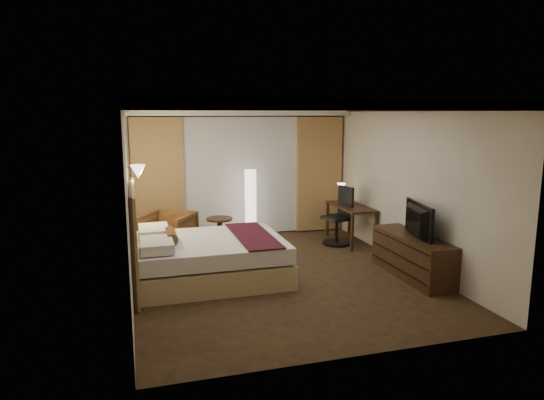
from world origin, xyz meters
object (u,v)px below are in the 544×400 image
object	(u,v)px
office_chair	(337,216)
dresser	(412,256)
armchair	(168,231)
floor_lamp	(251,205)
desk	(351,224)
bed	(211,258)
television	(413,218)
side_table	(220,232)

from	to	relation	value
office_chair	dresser	bearing A→B (deg)	-95.04
armchair	floor_lamp	distance (m)	1.78
desk	dresser	world-z (taller)	desk
bed	television	xyz separation A→B (m)	(3.04, -0.77, 0.63)
armchair	desk	xyz separation A→B (m)	(3.55, -0.20, -0.05)
side_table	dresser	xyz separation A→B (m)	(2.60, -2.61, 0.05)
side_table	desk	world-z (taller)	desk
bed	armchair	bearing A→B (deg)	108.71
floor_lamp	television	world-z (taller)	floor_lamp
dresser	television	size ratio (longest dim) A/B	1.67
armchair	dresser	size ratio (longest dim) A/B	0.50
bed	desk	bearing A→B (deg)	24.40
television	floor_lamp	bearing A→B (deg)	45.14
side_table	television	distance (m)	3.73
side_table	office_chair	size ratio (longest dim) A/B	0.49
desk	floor_lamp	bearing A→B (deg)	159.27
bed	television	size ratio (longest dim) A/B	2.20
office_chair	side_table	bearing A→B (deg)	151.68
side_table	desk	bearing A→B (deg)	-10.45
side_table	office_chair	xyz separation A→B (m)	(2.23, -0.52, 0.29)
armchair	desk	bearing A→B (deg)	30.11
floor_lamp	office_chair	world-z (taller)	floor_lamp
floor_lamp	office_chair	distance (m)	1.73
armchair	floor_lamp	bearing A→B (deg)	50.23
side_table	office_chair	distance (m)	2.31
side_table	television	xyz separation A→B (m)	(2.57, -2.61, 0.68)
side_table	desk	xyz separation A→B (m)	(2.55, -0.47, 0.10)
side_table	floor_lamp	distance (m)	0.85
floor_lamp	desk	size ratio (longest dim) A/B	1.14
dresser	office_chair	bearing A→B (deg)	100.13
office_chair	television	xyz separation A→B (m)	(0.34, -2.09, 0.38)
side_table	floor_lamp	world-z (taller)	floor_lamp
office_chair	floor_lamp	bearing A→B (deg)	138.73
desk	television	world-z (taller)	television
office_chair	armchair	bearing A→B (deg)	160.38
bed	desk	distance (m)	3.31
floor_lamp	dresser	bearing A→B (deg)	-55.97
television	dresser	bearing A→B (deg)	-78.47
bed	office_chair	xyz separation A→B (m)	(2.69, 1.32, 0.24)
office_chair	dresser	distance (m)	2.14
desk	television	bearing A→B (deg)	-89.46
desk	office_chair	bearing A→B (deg)	-171.21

